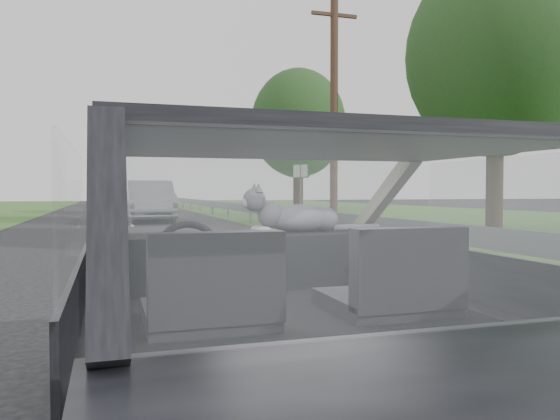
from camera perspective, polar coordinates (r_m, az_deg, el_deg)
subject_car at (r=2.54m, az=0.70°, el=-9.68°), size 1.80×4.00×1.45m
dashboard at (r=3.12m, az=-2.89°, el=-5.19°), size 1.58×0.45×0.30m
driver_seat at (r=2.14m, az=-7.15°, el=-7.69°), size 0.50×0.72×0.42m
passenger_seat at (r=2.41m, az=12.01°, el=-6.62°), size 0.50×0.72×0.42m
steering_wheel at (r=2.74m, az=-9.48°, el=-4.73°), size 0.36×0.36×0.04m
cat at (r=3.20m, az=2.08°, el=-0.65°), size 0.65×0.26×0.28m
guardrail at (r=13.38m, az=4.87°, el=-0.84°), size 0.05×90.00×0.32m
other_car at (r=23.05m, az=-13.40°, el=0.94°), size 2.09×5.13×1.68m
highway_sign at (r=21.71m, az=2.21°, el=1.78°), size 0.41×0.90×2.32m
utility_pole at (r=16.74m, az=5.66°, el=10.15°), size 0.27×0.27×7.24m
tree_1 at (r=18.97m, az=21.61°, el=11.07°), size 7.09×7.09×8.56m
tree_2 at (r=27.22m, az=1.92°, el=6.84°), size 4.81×4.81×7.09m
tree_3 at (r=38.78m, az=1.79°, el=6.13°), size 5.87×5.87×8.09m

